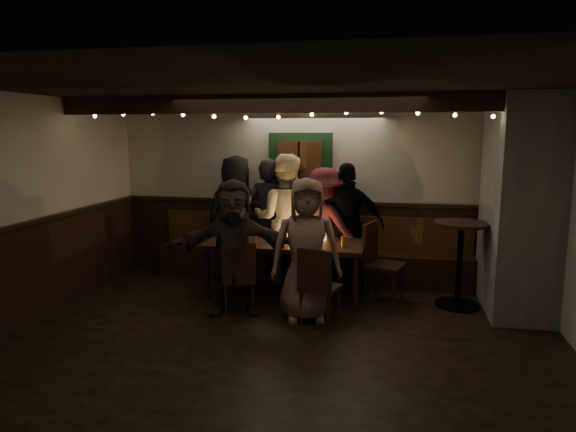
% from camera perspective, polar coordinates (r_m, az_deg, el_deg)
% --- Properties ---
extents(room, '(6.02, 5.01, 2.62)m').
position_cam_1_polar(room, '(6.55, 10.69, -0.41)').
color(room, black).
rests_on(room, ground).
extents(dining_table, '(2.07, 0.89, 0.89)m').
position_cam_1_polar(dining_table, '(6.75, -0.36, -3.42)').
color(dining_table, black).
rests_on(dining_table, ground).
extents(chair_near_left, '(0.52, 0.52, 0.88)m').
position_cam_1_polar(chair_near_left, '(6.17, -5.52, -6.41)').
color(chair_near_left, black).
rests_on(chair_near_left, ground).
extents(chair_near_right, '(0.49, 0.49, 0.90)m').
position_cam_1_polar(chair_near_right, '(5.79, 3.29, -7.34)').
color(chair_near_right, black).
rests_on(chair_near_right, ground).
extents(chair_end, '(0.58, 0.58, 1.01)m').
position_cam_1_polar(chair_end, '(6.73, 9.95, -4.50)').
color(chair_end, black).
rests_on(chair_end, ground).
extents(high_top, '(0.67, 0.67, 1.07)m').
position_cam_1_polar(high_top, '(6.72, 18.57, -3.96)').
color(high_top, black).
rests_on(high_top, ground).
extents(person_a, '(1.03, 0.83, 1.83)m').
position_cam_1_polar(person_a, '(7.66, -5.73, -0.10)').
color(person_a, black).
rests_on(person_a, ground).
extents(person_b, '(0.68, 0.46, 1.79)m').
position_cam_1_polar(person_b, '(7.51, -2.15, -0.39)').
color(person_b, black).
rests_on(person_b, ground).
extents(person_c, '(0.94, 0.75, 1.86)m').
position_cam_1_polar(person_c, '(7.37, -0.39, -0.31)').
color(person_c, beige).
rests_on(person_c, ground).
extents(person_d, '(1.24, 0.99, 1.67)m').
position_cam_1_polar(person_d, '(7.28, 4.04, -1.20)').
color(person_d, '#48181D').
rests_on(person_d, ground).
extents(person_e, '(1.07, 0.56, 1.74)m').
position_cam_1_polar(person_e, '(7.25, 6.62, -1.00)').
color(person_e, black).
rests_on(person_e, ground).
extents(person_f, '(1.58, 0.83, 1.63)m').
position_cam_1_polar(person_f, '(6.12, -6.05, -3.47)').
color(person_f, '#302623').
rests_on(person_f, ground).
extents(person_g, '(0.91, 0.71, 1.66)m').
position_cam_1_polar(person_g, '(5.90, 2.03, -3.76)').
color(person_g, '#8F6C5D').
rests_on(person_g, ground).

